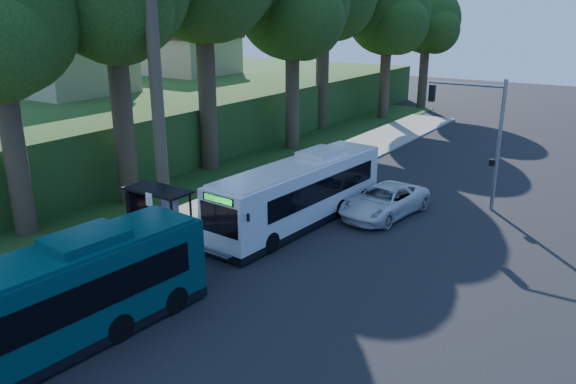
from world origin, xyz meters
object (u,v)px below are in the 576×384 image
Objects in this scene: bus_shelter at (157,203)px; teal_bus at (37,307)px; pickup at (384,201)px; white_bus at (301,191)px.

teal_bus is (3.95, -8.79, -0.09)m from bus_shelter.
pickup is at bearing 49.36° from bus_shelter.
pickup is (3.59, 17.58, -0.92)m from teal_bus.
teal_bus reaches higher than white_bus.
bus_shelter is at bearing 119.14° from teal_bus.
white_bus is at bearing -124.86° from pickup.
white_bus is at bearing 50.70° from bus_shelter.
bus_shelter is 9.64m from teal_bus.
bus_shelter is 0.27× the size of white_bus.
white_bus is 2.03× the size of pickup.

